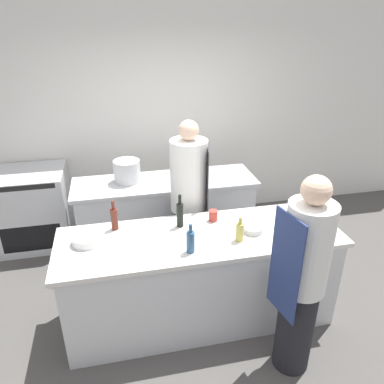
# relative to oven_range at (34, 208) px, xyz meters

# --- Properties ---
(ground_plane) EXTENTS (16.00, 16.00, 0.00)m
(ground_plane) POSITION_rel_oven_range_xyz_m (1.69, -1.71, -0.47)
(ground_plane) COLOR #4C4947
(wall_back) EXTENTS (8.00, 0.06, 2.80)m
(wall_back) POSITION_rel_oven_range_xyz_m (1.69, 0.42, 0.93)
(wall_back) COLOR silver
(wall_back) RESTS_ON ground_plane
(prep_counter) EXTENTS (2.45, 0.79, 0.90)m
(prep_counter) POSITION_rel_oven_range_xyz_m (1.69, -1.71, -0.02)
(prep_counter) COLOR silver
(prep_counter) RESTS_ON ground_plane
(pass_counter) EXTENTS (2.09, 0.64, 0.90)m
(pass_counter) POSITION_rel_oven_range_xyz_m (1.57, -0.48, -0.02)
(pass_counter) COLOR silver
(pass_counter) RESTS_ON ground_plane
(oven_range) EXTENTS (0.83, 0.74, 0.94)m
(oven_range) POSITION_rel_oven_range_xyz_m (0.00, 0.00, 0.00)
(oven_range) COLOR silver
(oven_range) RESTS_ON ground_plane
(chef_at_prep_near) EXTENTS (0.38, 0.36, 1.68)m
(chef_at_prep_near) POSITION_rel_oven_range_xyz_m (2.29, -2.39, 0.37)
(chef_at_prep_near) COLOR black
(chef_at_prep_near) RESTS_ON ground_plane
(chef_at_stove) EXTENTS (0.42, 0.41, 1.73)m
(chef_at_stove) POSITION_rel_oven_range_xyz_m (1.74, -1.02, 0.39)
(chef_at_stove) COLOR black
(chef_at_stove) RESTS_ON ground_plane
(bottle_olive_oil) EXTENTS (0.07, 0.07, 0.25)m
(bottle_olive_oil) POSITION_rel_oven_range_xyz_m (1.55, -1.93, 0.53)
(bottle_olive_oil) COLOR #2D5175
(bottle_olive_oil) RESTS_ON prep_counter
(bottle_vinegar) EXTENTS (0.06, 0.06, 0.31)m
(bottle_vinegar) POSITION_rel_oven_range_xyz_m (2.49, -1.87, 0.55)
(bottle_vinegar) COLOR #19471E
(bottle_vinegar) RESTS_ON prep_counter
(bottle_wine) EXTENTS (0.07, 0.07, 0.22)m
(bottle_wine) POSITION_rel_oven_range_xyz_m (1.99, -1.85, 0.51)
(bottle_wine) COLOR #B2A84C
(bottle_wine) RESTS_ON prep_counter
(bottle_cooking_oil) EXTENTS (0.06, 0.06, 0.31)m
(bottle_cooking_oil) POSITION_rel_oven_range_xyz_m (1.55, -1.52, 0.55)
(bottle_cooking_oil) COLOR black
(bottle_cooking_oil) RESTS_ON prep_counter
(bottle_sauce) EXTENTS (0.06, 0.06, 0.28)m
(bottle_sauce) POSITION_rel_oven_range_xyz_m (0.98, -1.44, 0.54)
(bottle_sauce) COLOR #5B2319
(bottle_sauce) RESTS_ON prep_counter
(bowl_mixing_large) EXTENTS (0.24, 0.24, 0.07)m
(bowl_mixing_large) POSITION_rel_oven_range_xyz_m (0.74, -1.62, 0.46)
(bowl_mixing_large) COLOR white
(bowl_mixing_large) RESTS_ON prep_counter
(bowl_prep_small) EXTENTS (0.17, 0.17, 0.05)m
(bowl_prep_small) POSITION_rel_oven_range_xyz_m (2.15, -1.75, 0.45)
(bowl_prep_small) COLOR #B7BABC
(bowl_prep_small) RESTS_ON prep_counter
(cup) EXTENTS (0.08, 0.08, 0.10)m
(cup) POSITION_rel_oven_range_xyz_m (1.86, -1.48, 0.48)
(cup) COLOR #B2382D
(cup) RESTS_ON prep_counter
(cutting_board) EXTENTS (0.38, 0.26, 0.01)m
(cutting_board) POSITION_rel_oven_range_xyz_m (2.53, -1.61, 0.43)
(cutting_board) COLOR white
(cutting_board) RESTS_ON prep_counter
(stockpot) EXTENTS (0.30, 0.30, 0.25)m
(stockpot) POSITION_rel_oven_range_xyz_m (1.15, -0.41, 0.55)
(stockpot) COLOR silver
(stockpot) RESTS_ON pass_counter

